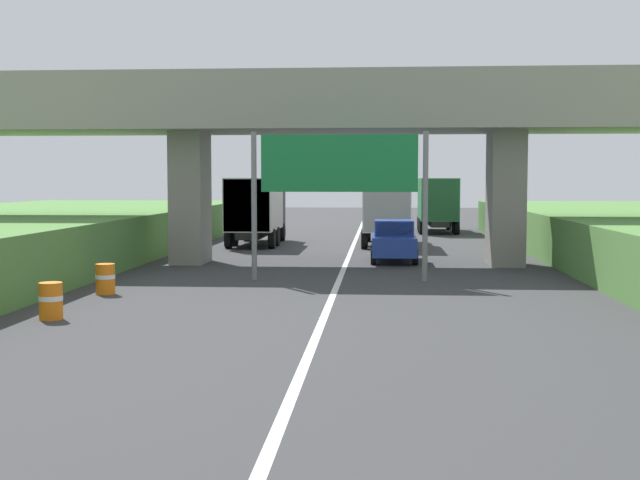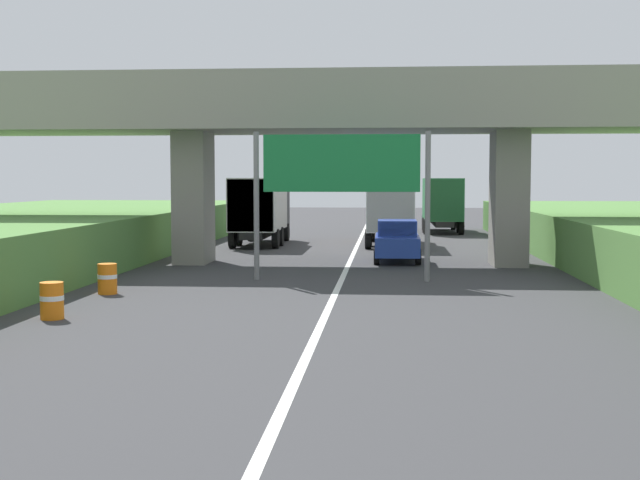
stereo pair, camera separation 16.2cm
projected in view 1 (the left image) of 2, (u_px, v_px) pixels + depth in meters
The scene contains 9 objects.
lane_centre_stripe at pixel (338, 284), 27.53m from camera, with size 0.20×91.67×0.01m, color white.
overpass_bridge at pixel (346, 123), 33.56m from camera, with size 40.00×4.80×7.46m.
overhead_highway_sign at pixel (339, 172), 28.15m from camera, with size 5.88×0.18×4.96m.
truck_black at pixel (257, 207), 43.71m from camera, with size 2.44×7.30×3.44m.
truck_green at pixel (437, 202), 54.25m from camera, with size 2.44×7.30×3.44m.
truck_orange at pixel (386, 208), 43.35m from camera, with size 2.44×7.30×3.44m.
car_blue at pixel (394, 241), 34.80m from camera, with size 1.86×4.10×1.72m.
construction_barrel_3 at pixel (51, 301), 20.49m from camera, with size 0.57×0.57×0.90m.
construction_barrel_4 at pixel (105, 279), 25.00m from camera, with size 0.57×0.57×0.90m.
Camera 1 is at (1.37, -1.50, 3.38)m, focal length 47.74 mm.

